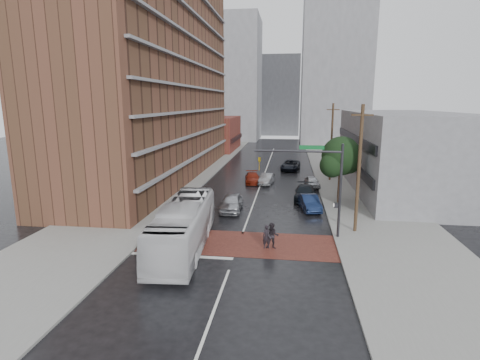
% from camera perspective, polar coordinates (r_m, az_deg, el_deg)
% --- Properties ---
extents(ground, '(160.00, 160.00, 0.00)m').
position_cam_1_polar(ground, '(27.31, -0.32, -10.01)').
color(ground, black).
rests_on(ground, ground).
extents(crosswalk, '(14.00, 5.00, 0.02)m').
position_cam_1_polar(crosswalk, '(27.77, -0.18, -9.61)').
color(crosswalk, brown).
rests_on(crosswalk, ground).
extents(sidewalk_west, '(9.00, 90.00, 0.15)m').
position_cam_1_polar(sidewalk_west, '(53.27, -8.89, 0.77)').
color(sidewalk_west, gray).
rests_on(sidewalk_west, ground).
extents(sidewalk_east, '(9.00, 90.00, 0.15)m').
position_cam_1_polar(sidewalk_east, '(51.74, 16.35, 0.10)').
color(sidewalk_east, gray).
rests_on(sidewalk_east, ground).
extents(apartment_block, '(10.00, 44.00, 28.00)m').
position_cam_1_polar(apartment_block, '(52.28, -12.44, 15.77)').
color(apartment_block, brown).
rests_on(apartment_block, ground).
extents(storefront_west, '(8.00, 16.00, 7.00)m').
position_cam_1_polar(storefront_west, '(80.89, -3.49, 7.08)').
color(storefront_west, maroon).
rests_on(storefront_west, ground).
extents(building_east, '(11.00, 26.00, 9.00)m').
position_cam_1_polar(building_east, '(47.28, 23.56, 3.97)').
color(building_east, gray).
rests_on(building_east, ground).
extents(distant_tower_west, '(18.00, 16.00, 32.00)m').
position_cam_1_polar(distant_tower_west, '(104.75, -2.08, 15.01)').
color(distant_tower_west, gray).
rests_on(distant_tower_west, ground).
extents(distant_tower_east, '(16.00, 14.00, 36.00)m').
position_cam_1_polar(distant_tower_east, '(97.99, 14.31, 16.06)').
color(distant_tower_east, gray).
rests_on(distant_tower_east, ground).
extents(distant_tower_center, '(12.00, 10.00, 24.00)m').
position_cam_1_polar(distant_tower_center, '(120.18, 6.10, 12.63)').
color(distant_tower_center, gray).
rests_on(distant_tower_center, ground).
extents(street_tree, '(4.20, 4.10, 6.90)m').
position_cam_1_polar(street_tree, '(37.87, 15.16, 3.18)').
color(street_tree, '#332319').
rests_on(street_tree, ground).
extents(signal_mast, '(6.50, 0.30, 7.20)m').
position_cam_1_polar(signal_mast, '(28.24, 12.22, 0.47)').
color(signal_mast, '#2D2D33').
rests_on(signal_mast, ground).
extents(utility_pole_near, '(1.60, 0.26, 10.00)m').
position_cam_1_polar(utility_pole_near, '(30.01, 17.67, 1.64)').
color(utility_pole_near, '#473321').
rests_on(utility_pole_near, ground).
extents(utility_pole_far, '(1.60, 0.26, 10.00)m').
position_cam_1_polar(utility_pole_far, '(49.65, 13.77, 5.68)').
color(utility_pole_far, '#473321').
rests_on(utility_pole_far, ground).
extents(transit_bus, '(3.78, 12.23, 3.35)m').
position_cam_1_polar(transit_bus, '(26.55, -8.56, -6.94)').
color(transit_bus, silver).
rests_on(transit_bus, ground).
extents(pedestrian_a, '(0.72, 0.57, 1.71)m').
position_cam_1_polar(pedestrian_a, '(26.67, 4.12, -8.61)').
color(pedestrian_a, black).
rests_on(pedestrian_a, ground).
extents(pedestrian_b, '(0.92, 0.72, 1.88)m').
position_cam_1_polar(pedestrian_b, '(26.60, 4.95, -8.50)').
color(pedestrian_b, black).
rests_on(pedestrian_b, ground).
extents(car_travel_a, '(2.06, 4.81, 1.62)m').
position_cam_1_polar(car_travel_a, '(35.45, -1.31, -3.47)').
color(car_travel_a, '#ADAFB5').
rests_on(car_travel_a, ground).
extents(car_travel_b, '(1.98, 4.20, 1.33)m').
position_cam_1_polar(car_travel_b, '(47.09, 4.09, 0.16)').
color(car_travel_b, '#979A9E').
rests_on(car_travel_b, ground).
extents(car_travel_c, '(2.43, 4.68, 1.30)m').
position_cam_1_polar(car_travel_c, '(47.71, 1.92, 0.32)').
color(car_travel_c, maroon).
rests_on(car_travel_c, ground).
extents(suv_travel, '(3.20, 5.68, 1.50)m').
position_cam_1_polar(suv_travel, '(57.30, 7.71, 2.26)').
color(suv_travel, black).
rests_on(suv_travel, ground).
extents(car_parked_near, '(2.27, 4.57, 1.44)m').
position_cam_1_polar(car_parked_near, '(36.41, 10.57, -3.40)').
color(car_parked_near, '#132042').
rests_on(car_parked_near, ground).
extents(car_parked_mid, '(2.42, 5.22, 1.48)m').
position_cam_1_polar(car_parked_mid, '(40.17, 9.82, -1.92)').
color(car_parked_mid, black).
rests_on(car_parked_mid, ground).
extents(car_parked_far, '(2.01, 4.03, 1.32)m').
position_cam_1_polar(car_parked_far, '(46.16, 10.92, -0.27)').
color(car_parked_far, '#ABAEB2').
rests_on(car_parked_far, ground).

